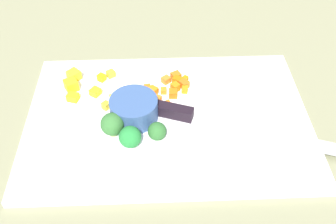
{
  "coord_description": "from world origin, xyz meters",
  "views": [
    {
      "loc": [
        0.02,
        0.46,
        0.49
      ],
      "look_at": [
        0.0,
        0.0,
        0.02
      ],
      "focal_mm": 41.13,
      "sensor_mm": 36.0,
      "label": 1
    }
  ],
  "objects": [
    {
      "name": "pepper_dice_3",
      "position": [
        0.13,
        -0.06,
        0.02
      ],
      "size": [
        0.02,
        0.02,
        0.01
      ],
      "primitive_type": "cube",
      "rotation": [
        0.0,
        0.0,
        2.52
      ],
      "color": "yellow",
      "rests_on": "cutting_board"
    },
    {
      "name": "chef_knife",
      "position": [
        -0.07,
        0.02,
        0.02
      ],
      "size": [
        0.31,
        0.13,
        0.02
      ],
      "rotation": [
        0.0,
        0.0,
        2.8
      ],
      "color": "silver",
      "rests_on": "cutting_board"
    },
    {
      "name": "ground_plane",
      "position": [
        0.0,
        0.0,
        0.0
      ],
      "size": [
        4.0,
        4.0,
        0.0
      ],
      "primitive_type": "plane",
      "color": "gray"
    },
    {
      "name": "pepper_dice_1",
      "position": [
        0.1,
        -0.11,
        0.02
      ],
      "size": [
        0.02,
        0.02,
        0.01
      ],
      "primitive_type": "cube",
      "rotation": [
        0.0,
        0.0,
        0.57
      ],
      "color": "yellow",
      "rests_on": "cutting_board"
    },
    {
      "name": "carrot_dice_9",
      "position": [
        0.02,
        -0.04,
        0.02
      ],
      "size": [
        0.02,
        0.02,
        0.01
      ],
      "primitive_type": "cube",
      "rotation": [
        0.0,
        0.0,
        1.06
      ],
      "color": "orange",
      "rests_on": "cutting_board"
    },
    {
      "name": "carrot_dice_5",
      "position": [
        -0.02,
        -0.07,
        0.02
      ],
      "size": [
        0.02,
        0.02,
        0.01
      ],
      "primitive_type": "cube",
      "rotation": [
        0.0,
        0.0,
        2.22
      ],
      "color": "orange",
      "rests_on": "cutting_board"
    },
    {
      "name": "carrot_dice_12",
      "position": [
        0.04,
        -0.07,
        0.02
      ],
      "size": [
        0.01,
        0.01,
        0.01
      ],
      "primitive_type": "cube",
      "rotation": [
        0.0,
        0.0,
        0.11
      ],
      "color": "orange",
      "rests_on": "cutting_board"
    },
    {
      "name": "carrot_dice_1",
      "position": [
        -0.02,
        -0.1,
        0.02
      ],
      "size": [
        0.02,
        0.02,
        0.01
      ],
      "primitive_type": "cube",
      "rotation": [
        0.0,
        0.0,
        0.47
      ],
      "color": "orange",
      "rests_on": "cutting_board"
    },
    {
      "name": "carrot_dice_7",
      "position": [
        -0.03,
        -0.07,
        0.02
      ],
      "size": [
        0.02,
        0.02,
        0.01
      ],
      "primitive_type": "cube",
      "rotation": [
        0.0,
        0.0,
        0.68
      ],
      "color": "orange",
      "rests_on": "cutting_board"
    },
    {
      "name": "pepper_dice_2",
      "position": [
        0.12,
        -0.1,
        0.02
      ],
      "size": [
        0.02,
        0.02,
        0.01
      ],
      "primitive_type": "cube",
      "rotation": [
        0.0,
        0.0,
        2.52
      ],
      "color": "yellow",
      "rests_on": "cutting_board"
    },
    {
      "name": "pepper_dice_4",
      "position": [
        0.17,
        -0.11,
        0.02
      ],
      "size": [
        0.03,
        0.03,
        0.02
      ],
      "primitive_type": "cube",
      "rotation": [
        0.0,
        0.0,
        0.79
      ],
      "color": "yellow",
      "rests_on": "cutting_board"
    },
    {
      "name": "pepper_dice_7",
      "position": [
        0.17,
        -0.08,
        0.02
      ],
      "size": [
        0.03,
        0.03,
        0.02
      ],
      "primitive_type": "cube",
      "rotation": [
        0.0,
        0.0,
        2.07
      ],
      "color": "yellow",
      "rests_on": "cutting_board"
    },
    {
      "name": "carrot_dice_3",
      "position": [
        0.01,
        -0.06,
        0.02
      ],
      "size": [
        0.01,
        0.01,
        0.01
      ],
      "primitive_type": "cube",
      "rotation": [
        0.0,
        0.0,
        3.11
      ],
      "color": "orange",
      "rests_on": "cutting_board"
    },
    {
      "name": "carrot_dice_2",
      "position": [
        -0.0,
        -0.09,
        0.02
      ],
      "size": [
        0.02,
        0.02,
        0.01
      ],
      "primitive_type": "cube",
      "rotation": [
        0.0,
        0.0,
        2.24
      ],
      "color": "orange",
      "rests_on": "cutting_board"
    },
    {
      "name": "prep_bowl",
      "position": [
        0.06,
        -0.0,
        0.03
      ],
      "size": [
        0.08,
        0.08,
        0.04
      ],
      "primitive_type": "cylinder",
      "color": "#355288",
      "rests_on": "cutting_board"
    },
    {
      "name": "carrot_dice_10",
      "position": [
        -0.03,
        -0.06,
        0.02
      ],
      "size": [
        0.01,
        0.01,
        0.01
      ],
      "primitive_type": "cube",
      "rotation": [
        0.0,
        0.0,
        2.95
      ],
      "color": "orange",
      "rests_on": "cutting_board"
    },
    {
      "name": "broccoli_floret_2",
      "position": [
        0.06,
        0.06,
        0.03
      ],
      "size": [
        0.04,
        0.04,
        0.04
      ],
      "color": "#91BE5E",
      "rests_on": "cutting_board"
    },
    {
      "name": "carrot_dice_0",
      "position": [
        -0.0,
        -0.02,
        0.02
      ],
      "size": [
        0.02,
        0.02,
        0.01
      ],
      "primitive_type": "cube",
      "rotation": [
        0.0,
        0.0,
        0.47
      ],
      "color": "orange",
      "rests_on": "cutting_board"
    },
    {
      "name": "cutting_board",
      "position": [
        0.0,
        0.0,
        0.01
      ],
      "size": [
        0.48,
        0.32,
        0.01
      ],
      "primitive_type": "cube",
      "color": "white",
      "rests_on": "ground_plane"
    },
    {
      "name": "broccoli_floret_0",
      "position": [
        0.02,
        0.05,
        0.03
      ],
      "size": [
        0.03,
        0.03,
        0.03
      ],
      "color": "#97AE55",
      "rests_on": "cutting_board"
    },
    {
      "name": "pepper_dice_6",
      "position": [
        0.17,
        -0.05,
        0.02
      ],
      "size": [
        0.02,
        0.02,
        0.01
      ],
      "primitive_type": "cube",
      "rotation": [
        0.0,
        0.0,
        2.82
      ],
      "color": "yellow",
      "rests_on": "cutting_board"
    },
    {
      "name": "broccoli_floret_1",
      "position": [
        0.09,
        0.04,
        0.04
      ],
      "size": [
        0.04,
        0.04,
        0.04
      ],
      "color": "#91C162",
      "rests_on": "cutting_board"
    },
    {
      "name": "carrot_dice_6",
      "position": [
        -0.04,
        -0.09,
        0.02
      ],
      "size": [
        0.01,
        0.01,
        0.01
      ],
      "primitive_type": "cube",
      "rotation": [
        0.0,
        0.0,
        0.84
      ],
      "color": "orange",
      "rests_on": "cutting_board"
    },
    {
      "name": "pepper_dice_0",
      "position": [
        0.11,
        -0.02,
        0.02
      ],
      "size": [
        0.02,
        0.02,
        0.01
      ],
      "primitive_type": "cube",
      "rotation": [
        0.0,
        0.0,
        0.82
      ],
      "color": "yellow",
      "rests_on": "cutting_board"
    },
    {
      "name": "carrot_dice_4",
      "position": [
        -0.01,
        -0.05,
        0.02
      ],
      "size": [
        0.02,
        0.02,
        0.01
      ],
      "primitive_type": "cube",
      "rotation": [
        0.0,
        0.0,
        3.09
      ],
      "color": "orange",
      "rests_on": "cutting_board"
    },
    {
      "name": "carrot_dice_11",
      "position": [
        -0.02,
        -0.09,
        0.02
      ],
      "size": [
        0.02,
        0.02,
        0.01
      ],
      "primitive_type": "cube",
      "rotation": [
        0.0,
        0.0,
        0.95
      ],
      "color": "orange",
      "rests_on": "cutting_board"
    },
    {
      "name": "pepper_dice_5",
      "position": [
        0.1,
        -0.04,
        0.02
      ],
      "size": [
        0.01,
        0.02,
        0.01
      ],
      "primitive_type": "cube",
      "rotation": [
        0.0,
        0.0,
        0.2
      ],
      "color": "yellow",
      "rests_on": "cutting_board"
    },
    {
      "name": "carrot_dice_8",
      "position": [
        0.03,
        -0.06,
        0.02
      ],
      "size": [
        0.02,
        0.02,
        0.01
      ],
      "primitive_type": "cube",
      "rotation": [
        0.0,
        0.0,
        2.41
      ],
      "color": "orange",
      "rests_on": "cutting_board"
    }
  ]
}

